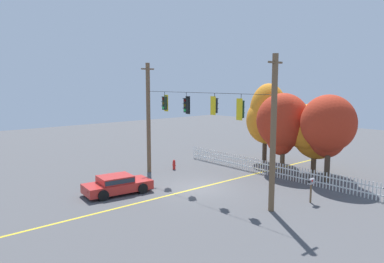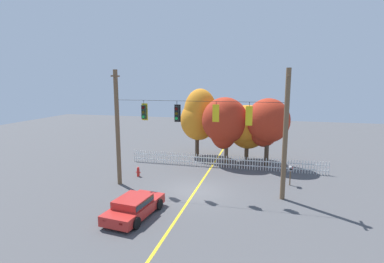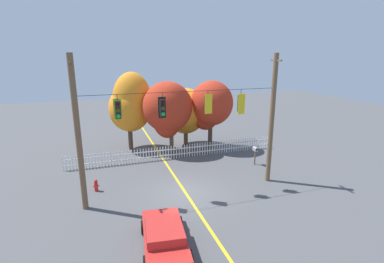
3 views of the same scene
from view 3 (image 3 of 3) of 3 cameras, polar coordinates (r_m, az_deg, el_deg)
The scene contains 15 objects.
ground at distance 18.02m, azimuth -1.29°, elevation -12.00°, with size 80.00×80.00×0.00m, color #4C4C4F.
lane_centerline_stripe at distance 18.02m, azimuth -1.29°, elevation -11.99°, with size 0.16×36.00×0.01m, color gold.
signal_support_span at distance 16.54m, azimuth -1.37°, elevation 1.05°, with size 11.79×1.10×8.27m.
traffic_signal_northbound_secondary at distance 15.65m, azimuth -14.42°, elevation 4.19°, with size 0.43×0.38×1.39m.
traffic_signal_southbound_primary at distance 15.98m, azimuth -5.84°, elevation 4.67°, with size 0.43×0.38×1.44m.
traffic_signal_northbound_primary at distance 16.72m, azimuth 3.13°, elevation 5.52°, with size 0.43×0.38×1.31m.
traffic_signal_westbound_side at distance 17.61m, azimuth 9.58°, elevation 5.45°, with size 0.43×0.38×1.47m.
white_picket_fence at distance 23.43m, azimuth -3.08°, elevation -4.00°, with size 17.04×0.06×1.09m.
autumn_maple_near_fence at distance 25.41m, azimuth -11.94°, elevation 5.19°, with size 3.65×3.55×6.77m.
autumn_maple_mid at distance 24.06m, azimuth -4.72°, elevation 4.74°, with size 4.19×3.63×6.05m.
autumn_oak_far_east at distance 25.99m, azimuth -1.44°, elevation 4.28°, with size 4.25×3.86×5.27m.
autumn_maple_far_west at distance 25.22m, azimuth 3.43°, elevation 5.28°, with size 3.74×3.68×6.03m.
parked_car at distance 13.30m, azimuth -5.44°, elevation -19.86°, with size 2.31×4.26×1.15m.
fire_hydrant at distance 19.01m, azimuth -18.42°, elevation -10.05°, with size 0.38×0.22×0.77m.
roadside_mailbox at distance 22.39m, azimuth 12.38°, elevation -3.63°, with size 0.25×0.44×1.42m.
Camera 3 is at (-4.67, -15.35, 8.21)m, focal length 27.02 mm.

